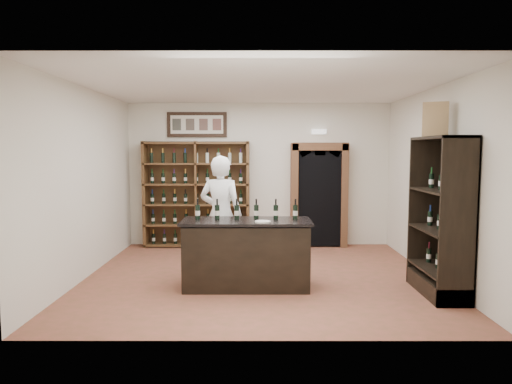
# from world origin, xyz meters

# --- Properties ---
(floor) EXTENTS (5.50, 5.50, 0.00)m
(floor) POSITION_xyz_m (0.00, 0.00, 0.00)
(floor) COLOR brown
(floor) RESTS_ON ground
(ceiling) EXTENTS (5.50, 5.50, 0.00)m
(ceiling) POSITION_xyz_m (0.00, 0.00, 3.00)
(ceiling) COLOR white
(ceiling) RESTS_ON wall_back
(wall_back) EXTENTS (5.50, 0.04, 3.00)m
(wall_back) POSITION_xyz_m (0.00, 2.50, 1.50)
(wall_back) COLOR beige
(wall_back) RESTS_ON ground
(wall_left) EXTENTS (0.04, 5.00, 3.00)m
(wall_left) POSITION_xyz_m (-2.75, 0.00, 1.50)
(wall_left) COLOR beige
(wall_left) RESTS_ON ground
(wall_right) EXTENTS (0.04, 5.00, 3.00)m
(wall_right) POSITION_xyz_m (2.75, 0.00, 1.50)
(wall_right) COLOR beige
(wall_right) RESTS_ON ground
(wine_shelf) EXTENTS (2.20, 0.38, 2.20)m
(wine_shelf) POSITION_xyz_m (-1.30, 2.33, 1.10)
(wine_shelf) COLOR brown
(wine_shelf) RESTS_ON ground
(framed_picture) EXTENTS (1.25, 0.04, 0.52)m
(framed_picture) POSITION_xyz_m (-1.30, 2.47, 2.55)
(framed_picture) COLOR black
(framed_picture) RESTS_ON wall_back
(arched_doorway) EXTENTS (1.17, 0.35, 2.17)m
(arched_doorway) POSITION_xyz_m (1.25, 2.33, 1.14)
(arched_doorway) COLOR black
(arched_doorway) RESTS_ON ground
(emergency_light) EXTENTS (0.30, 0.10, 0.10)m
(emergency_light) POSITION_xyz_m (1.25, 2.42, 2.40)
(emergency_light) COLOR white
(emergency_light) RESTS_ON wall_back
(tasting_counter) EXTENTS (1.88, 0.78, 1.00)m
(tasting_counter) POSITION_xyz_m (-0.20, -0.60, 0.49)
(tasting_counter) COLOR black
(tasting_counter) RESTS_ON ground
(counter_bottle_0) EXTENTS (0.07, 0.07, 0.30)m
(counter_bottle_0) POSITION_xyz_m (-0.92, -0.50, 1.11)
(counter_bottle_0) COLOR black
(counter_bottle_0) RESTS_ON tasting_counter
(counter_bottle_1) EXTENTS (0.07, 0.07, 0.30)m
(counter_bottle_1) POSITION_xyz_m (-0.63, -0.50, 1.11)
(counter_bottle_1) COLOR black
(counter_bottle_1) RESTS_ON tasting_counter
(counter_bottle_2) EXTENTS (0.07, 0.07, 0.30)m
(counter_bottle_2) POSITION_xyz_m (-0.34, -0.50, 1.11)
(counter_bottle_2) COLOR black
(counter_bottle_2) RESTS_ON tasting_counter
(counter_bottle_3) EXTENTS (0.07, 0.07, 0.30)m
(counter_bottle_3) POSITION_xyz_m (-0.06, -0.50, 1.11)
(counter_bottle_3) COLOR black
(counter_bottle_3) RESTS_ON tasting_counter
(counter_bottle_4) EXTENTS (0.07, 0.07, 0.30)m
(counter_bottle_4) POSITION_xyz_m (0.23, -0.50, 1.11)
(counter_bottle_4) COLOR black
(counter_bottle_4) RESTS_ON tasting_counter
(counter_bottle_5) EXTENTS (0.07, 0.07, 0.30)m
(counter_bottle_5) POSITION_xyz_m (0.52, -0.50, 1.11)
(counter_bottle_5) COLOR black
(counter_bottle_5) RESTS_ON tasting_counter
(side_cabinet) EXTENTS (0.48, 1.20, 2.20)m
(side_cabinet) POSITION_xyz_m (2.52, -0.90, 0.75)
(side_cabinet) COLOR black
(side_cabinet) RESTS_ON ground
(shopkeeper) EXTENTS (0.79, 0.62, 1.93)m
(shopkeeper) POSITION_xyz_m (-0.63, 0.19, 0.97)
(shopkeeper) COLOR white
(shopkeeper) RESTS_ON ground
(plate) EXTENTS (0.23, 0.23, 0.02)m
(plate) POSITION_xyz_m (0.04, -0.81, 1.01)
(plate) COLOR beige
(plate) RESTS_ON tasting_counter
(wine_crate) EXTENTS (0.37, 0.27, 0.49)m
(wine_crate) POSITION_xyz_m (2.49, -0.63, 2.44)
(wine_crate) COLOR tan
(wine_crate) RESTS_ON side_cabinet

